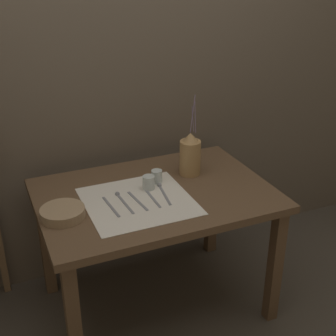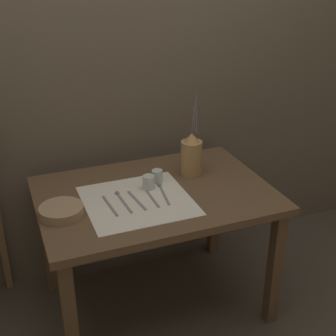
# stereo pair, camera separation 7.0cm
# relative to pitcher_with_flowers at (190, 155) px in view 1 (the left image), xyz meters

# --- Properties ---
(ground_plane) EXTENTS (12.00, 12.00, 0.00)m
(ground_plane) POSITION_rel_pitcher_with_flowers_xyz_m (-0.25, -0.12, -0.82)
(ground_plane) COLOR #473F35
(stone_wall_back) EXTENTS (7.00, 0.06, 2.40)m
(stone_wall_back) POSITION_rel_pitcher_with_flowers_xyz_m (-0.25, 0.39, 0.38)
(stone_wall_back) COLOR brown
(stone_wall_back) RESTS_ON ground_plane
(wooden_table) EXTENTS (1.17, 0.81, 0.71)m
(wooden_table) POSITION_rel_pitcher_with_flowers_xyz_m (-0.25, -0.12, -0.20)
(wooden_table) COLOR brown
(wooden_table) RESTS_ON ground_plane
(linen_cloth) EXTENTS (0.51, 0.49, 0.00)m
(linen_cloth) POSITION_rel_pitcher_with_flowers_xyz_m (-0.36, -0.18, -0.11)
(linen_cloth) COLOR silver
(linen_cloth) RESTS_ON wooden_table
(pitcher_with_flowers) EXTENTS (0.11, 0.11, 0.44)m
(pitcher_with_flowers) POSITION_rel_pitcher_with_flowers_xyz_m (0.00, 0.00, 0.00)
(pitcher_with_flowers) COLOR #A87F4C
(pitcher_with_flowers) RESTS_ON wooden_table
(wooden_bowl) EXTENTS (0.20, 0.20, 0.05)m
(wooden_bowl) POSITION_rel_pitcher_with_flowers_xyz_m (-0.73, -0.18, -0.09)
(wooden_bowl) COLOR #9E7F5B
(wooden_bowl) RESTS_ON wooden_table
(glass_tumbler_near) EXTENTS (0.06, 0.06, 0.07)m
(glass_tumbler_near) POSITION_rel_pitcher_with_flowers_xyz_m (-0.27, -0.08, -0.07)
(glass_tumbler_near) COLOR silver
(glass_tumbler_near) RESTS_ON wooden_table
(glass_tumbler_far) EXTENTS (0.06, 0.06, 0.07)m
(glass_tumbler_far) POSITION_rel_pitcher_with_flowers_xyz_m (-0.21, -0.03, -0.07)
(glass_tumbler_far) COLOR silver
(glass_tumbler_far) RESTS_ON wooden_table
(knife_center) EXTENTS (0.03, 0.21, 0.00)m
(knife_center) POSITION_rel_pitcher_with_flowers_xyz_m (-0.50, -0.19, -0.10)
(knife_center) COLOR gray
(knife_center) RESTS_ON wooden_table
(spoon_inner) EXTENTS (0.03, 0.22, 0.02)m
(spoon_inner) POSITION_rel_pitcher_with_flowers_xyz_m (-0.43, -0.12, -0.10)
(spoon_inner) COLOR gray
(spoon_inner) RESTS_ON wooden_table
(fork_inner) EXTENTS (0.03, 0.21, 0.00)m
(fork_inner) POSITION_rel_pitcher_with_flowers_xyz_m (-0.37, -0.18, -0.10)
(fork_inner) COLOR gray
(fork_inner) RESTS_ON wooden_table
(fork_outer) EXTENTS (0.01, 0.21, 0.00)m
(fork_outer) POSITION_rel_pitcher_with_flowers_xyz_m (-0.29, -0.18, -0.10)
(fork_outer) COLOR gray
(fork_outer) RESTS_ON wooden_table
(spoon_outer) EXTENTS (0.05, 0.22, 0.02)m
(spoon_outer) POSITION_rel_pitcher_with_flowers_xyz_m (-0.22, -0.12, -0.10)
(spoon_outer) COLOR gray
(spoon_outer) RESTS_ON wooden_table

